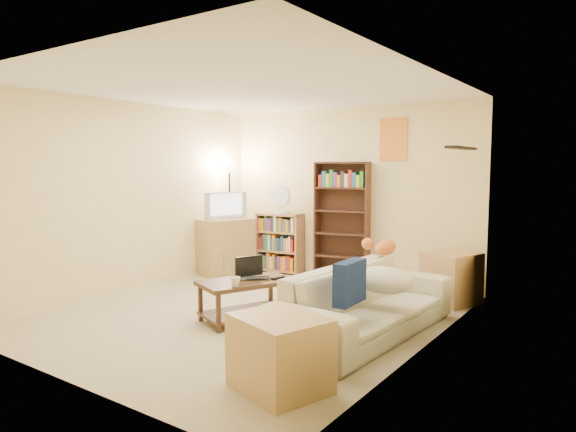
{
  "coord_description": "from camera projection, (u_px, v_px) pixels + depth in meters",
  "views": [
    {
      "loc": [
        3.58,
        -4.4,
        1.65
      ],
      "look_at": [
        0.04,
        0.69,
        1.05
      ],
      "focal_mm": 32.0,
      "sensor_mm": 36.0,
      "label": 1
    }
  ],
  "objects": [
    {
      "name": "room",
      "position": [
        250.0,
        169.0,
        5.64
      ],
      "size": [
        4.5,
        4.54,
        2.52
      ],
      "color": "beige",
      "rests_on": "ground"
    },
    {
      "name": "sofa",
      "position": [
        366.0,
        302.0,
        5.03
      ],
      "size": [
        2.34,
        1.16,
        0.65
      ],
      "primitive_type": "imported",
      "rotation": [
        0.0,
        0.0,
        1.5
      ],
      "color": "beige",
      "rests_on": "ground"
    },
    {
      "name": "navy_pillow",
      "position": [
        350.0,
        282.0,
        4.56
      ],
      "size": [
        0.14,
        0.43,
        0.38
      ],
      "primitive_type": "cube",
      "rotation": [
        0.0,
        0.0,
        1.6
      ],
      "color": "navy",
      "rests_on": "sofa"
    },
    {
      "name": "cream_blanket",
      "position": [
        384.0,
        280.0,
        4.95
      ],
      "size": [
        0.6,
        0.43,
        0.26
      ],
      "primitive_type": "ellipsoid",
      "color": "silver",
      "rests_on": "sofa"
    },
    {
      "name": "tabby_cat",
      "position": [
        382.0,
        247.0,
        5.84
      ],
      "size": [
        0.51,
        0.21,
        0.18
      ],
      "color": "orange",
      "rests_on": "sofa"
    },
    {
      "name": "coffee_table",
      "position": [
        246.0,
        294.0,
        5.5
      ],
      "size": [
        0.89,
        1.12,
        0.44
      ],
      "rotation": [
        0.0,
        0.0,
        -0.41
      ],
      "color": "#412A19",
      "rests_on": "ground"
    },
    {
      "name": "laptop",
      "position": [
        255.0,
        279.0,
        5.48
      ],
      "size": [
        0.53,
        0.53,
        0.03
      ],
      "primitive_type": "imported",
      "rotation": [
        0.0,
        0.0,
        0.75
      ],
      "color": "black",
      "rests_on": "coffee_table"
    },
    {
      "name": "laptop_screen",
      "position": [
        249.0,
        266.0,
        5.58
      ],
      "size": [
        0.14,
        0.31,
        0.22
      ],
      "primitive_type": "cube",
      "rotation": [
        0.0,
        0.0,
        -0.41
      ],
      "color": "white",
      "rests_on": "laptop"
    },
    {
      "name": "mug",
      "position": [
        235.0,
        282.0,
        5.19
      ],
      "size": [
        0.12,
        0.12,
        0.1
      ],
      "primitive_type": "imported",
      "rotation": [
        0.0,
        0.0,
        -0.07
      ],
      "color": "white",
      "rests_on": "coffee_table"
    },
    {
      "name": "tv_remote",
      "position": [
        278.0,
        278.0,
        5.56
      ],
      "size": [
        0.07,
        0.18,
        0.02
      ],
      "primitive_type": "cube",
      "rotation": [
        0.0,
        0.0,
        -0.11
      ],
      "color": "black",
      "rests_on": "coffee_table"
    },
    {
      "name": "tv_stand",
      "position": [
        224.0,
        246.0,
        7.91
      ],
      "size": [
        0.78,
        0.93,
        0.85
      ],
      "primitive_type": "cube",
      "rotation": [
        0.0,
        0.0,
        -0.31
      ],
      "color": "tan",
      "rests_on": "ground"
    },
    {
      "name": "television",
      "position": [
        224.0,
        205.0,
        7.85
      ],
      "size": [
        0.77,
        0.51,
        0.41
      ],
      "primitive_type": "imported",
      "rotation": [
        0.0,
        0.0,
        1.26
      ],
      "color": "black",
      "rests_on": "tv_stand"
    },
    {
      "name": "tall_bookshelf",
      "position": [
        342.0,
        219.0,
        7.33
      ],
      "size": [
        0.81,
        0.42,
        1.72
      ],
      "rotation": [
        0.0,
        0.0,
        0.22
      ],
      "color": "#47261B",
      "rests_on": "ground"
    },
    {
      "name": "short_bookshelf",
      "position": [
        280.0,
        243.0,
        7.99
      ],
      "size": [
        0.75,
        0.38,
        0.92
      ],
      "rotation": [
        0.0,
        0.0,
        0.13
      ],
      "color": "tan",
      "rests_on": "ground"
    },
    {
      "name": "desk_fan",
      "position": [
        281.0,
        199.0,
        7.86
      ],
      "size": [
        0.33,
        0.18,
        0.44
      ],
      "color": "white",
      "rests_on": "short_bookshelf"
    },
    {
      "name": "floor_lamp",
      "position": [
        229.0,
        187.0,
        8.03
      ],
      "size": [
        0.28,
        0.28,
        1.68
      ],
      "color": "black",
      "rests_on": "ground"
    },
    {
      "name": "side_table",
      "position": [
        451.0,
        278.0,
        6.19
      ],
      "size": [
        0.7,
        0.7,
        0.62
      ],
      "primitive_type": "cube",
      "rotation": [
        0.0,
        0.0,
        -0.38
      ],
      "color": "tan",
      "rests_on": "ground"
    },
    {
      "name": "end_cabinet",
      "position": [
        280.0,
        353.0,
        3.79
      ],
      "size": [
        0.8,
        0.73,
        0.55
      ],
      "primitive_type": "cube",
      "rotation": [
        0.0,
        0.0,
        -0.32
      ],
      "color": "tan",
      "rests_on": "ground"
    },
    {
      "name": "book_stacks",
      "position": [
        340.0,
        277.0,
        7.26
      ],
      "size": [
        0.66,
        0.26,
        0.2
      ],
      "color": "red",
      "rests_on": "ground"
    }
  ]
}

